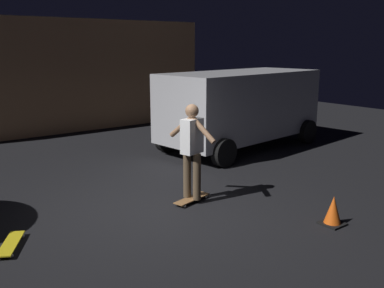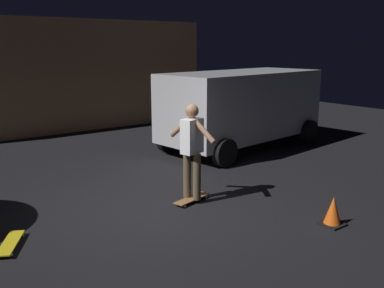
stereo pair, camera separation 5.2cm
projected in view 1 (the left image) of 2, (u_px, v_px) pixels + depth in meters
The scene contains 7 objects.
ground_plane at pixel (160, 210), 7.25m from camera, with size 28.00×28.00×0.00m, color black.
low_building at pixel (52, 73), 14.78m from camera, with size 9.53×3.76×3.52m.
parked_van at pixel (241, 105), 11.43m from camera, with size 4.79×2.68×2.03m.
skateboard_ridden at pixel (192, 199), 7.60m from camera, with size 0.81×0.38×0.07m.
skateboard_spare at pixel (11, 244), 5.88m from camera, with size 0.55×0.78×0.07m.
skater at pixel (192, 145), 7.38m from camera, with size 0.42×0.97×1.67m.
traffic_cone at pixel (333, 212), 6.60m from camera, with size 0.34×0.34×0.46m.
Camera 1 is at (-3.68, -5.76, 2.71)m, focal length 40.25 mm.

